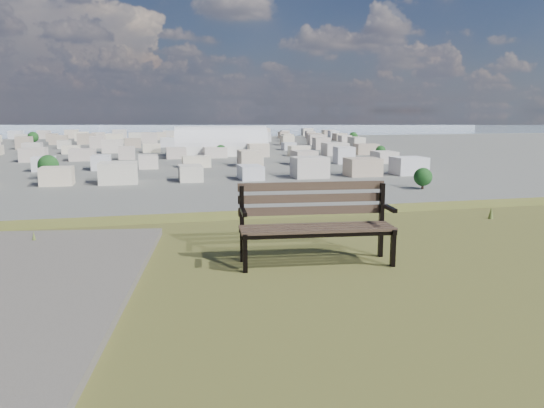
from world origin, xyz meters
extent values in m
cube|color=#453628|center=(-0.90, 1.37, 25.39)|extent=(1.60, 0.24, 0.03)
cube|color=#453628|center=(-0.89, 1.48, 25.39)|extent=(1.60, 0.24, 0.03)
cube|color=#453628|center=(-0.88, 1.59, 25.39)|extent=(1.60, 0.24, 0.03)
cube|color=#453628|center=(-0.86, 1.69, 25.39)|extent=(1.60, 0.24, 0.03)
cube|color=#453628|center=(-0.86, 1.76, 25.53)|extent=(1.59, 0.19, 0.09)
cube|color=#453628|center=(-0.86, 1.78, 25.66)|extent=(1.59, 0.19, 0.09)
cube|color=#453628|center=(-0.85, 1.81, 25.79)|extent=(1.59, 0.19, 0.09)
cube|color=black|center=(-1.66, 1.43, 25.20)|extent=(0.05, 0.06, 0.39)
cube|color=black|center=(-1.62, 1.81, 25.41)|extent=(0.05, 0.06, 0.82)
cube|color=black|center=(-1.64, 1.61, 25.36)|extent=(0.09, 0.45, 0.04)
cube|color=black|center=(-1.65, 1.57, 25.59)|extent=(0.08, 0.32, 0.04)
cube|color=black|center=(-0.14, 1.28, 25.20)|extent=(0.05, 0.06, 0.39)
cube|color=black|center=(-0.10, 1.66, 25.41)|extent=(0.05, 0.06, 0.82)
cube|color=black|center=(-0.12, 1.46, 25.36)|extent=(0.09, 0.45, 0.04)
cube|color=black|center=(-0.13, 1.41, 25.59)|extent=(0.08, 0.32, 0.04)
cube|color=black|center=(-0.90, 1.37, 25.35)|extent=(1.59, 0.20, 0.04)
cube|color=black|center=(-0.86, 1.70, 25.35)|extent=(1.59, 0.20, 0.04)
cone|color=brown|center=(-3.90, 3.00, 25.09)|extent=(0.08, 0.08, 0.19)
cone|color=brown|center=(2.40, 3.20, 25.09)|extent=(0.08, 0.08, 0.18)
cube|color=silver|center=(42.14, 315.87, 3.03)|extent=(56.06, 26.79, 6.07)
cylinder|color=silver|center=(42.14, 315.87, 6.07)|extent=(56.06, 26.79, 23.05)
cube|color=#BDAEA2|center=(-36.00, 200.00, 3.50)|extent=(11.00, 11.00, 7.00)
cube|color=beige|center=(-12.00, 200.00, 3.50)|extent=(11.00, 11.00, 7.00)
cube|color=silver|center=(12.00, 200.00, 3.50)|extent=(11.00, 11.00, 7.00)
cube|color=beige|center=(36.00, 200.00, 3.50)|extent=(11.00, 11.00, 7.00)
cube|color=tan|center=(60.00, 200.00, 3.50)|extent=(11.00, 11.00, 7.00)
cube|color=beige|center=(84.00, 200.00, 3.50)|extent=(11.00, 11.00, 7.00)
cube|color=beige|center=(108.00, 200.00, 3.50)|extent=(11.00, 11.00, 7.00)
cube|color=silver|center=(-48.00, 250.00, 3.50)|extent=(11.00, 11.00, 7.00)
cube|color=beige|center=(-24.00, 250.00, 3.50)|extent=(11.00, 11.00, 7.00)
cube|color=tan|center=(0.00, 250.00, 3.50)|extent=(11.00, 11.00, 7.00)
cube|color=beige|center=(24.00, 250.00, 3.50)|extent=(11.00, 11.00, 7.00)
cube|color=beige|center=(48.00, 250.00, 3.50)|extent=(11.00, 11.00, 7.00)
cube|color=beige|center=(72.00, 250.00, 3.50)|extent=(11.00, 11.00, 7.00)
cube|color=#BDAEA2|center=(96.00, 250.00, 3.50)|extent=(11.00, 11.00, 7.00)
cube|color=beige|center=(120.00, 250.00, 3.50)|extent=(11.00, 11.00, 7.00)
cube|color=beige|center=(-60.00, 300.00, 3.50)|extent=(11.00, 11.00, 7.00)
cube|color=beige|center=(-36.00, 300.00, 3.50)|extent=(11.00, 11.00, 7.00)
cube|color=beige|center=(-12.00, 300.00, 3.50)|extent=(11.00, 11.00, 7.00)
cube|color=#BDAEA2|center=(12.00, 300.00, 3.50)|extent=(11.00, 11.00, 7.00)
cube|color=beige|center=(36.00, 300.00, 3.50)|extent=(11.00, 11.00, 7.00)
cube|color=silver|center=(60.00, 300.00, 3.50)|extent=(11.00, 11.00, 7.00)
cube|color=beige|center=(84.00, 300.00, 3.50)|extent=(11.00, 11.00, 7.00)
cube|color=tan|center=(108.00, 300.00, 3.50)|extent=(11.00, 11.00, 7.00)
cube|color=beige|center=(132.00, 300.00, 3.50)|extent=(11.00, 11.00, 7.00)
cube|color=beige|center=(-72.00, 350.00, 3.50)|extent=(11.00, 11.00, 7.00)
cube|color=silver|center=(-48.00, 350.00, 3.50)|extent=(11.00, 11.00, 7.00)
cube|color=beige|center=(-24.00, 350.00, 3.50)|extent=(11.00, 11.00, 7.00)
cube|color=tan|center=(0.00, 350.00, 3.50)|extent=(11.00, 11.00, 7.00)
cube|color=beige|center=(24.00, 350.00, 3.50)|extent=(11.00, 11.00, 7.00)
cube|color=beige|center=(48.00, 350.00, 3.50)|extent=(11.00, 11.00, 7.00)
cube|color=beige|center=(72.00, 350.00, 3.50)|extent=(11.00, 11.00, 7.00)
cube|color=#BDAEA2|center=(96.00, 350.00, 3.50)|extent=(11.00, 11.00, 7.00)
cube|color=beige|center=(120.00, 350.00, 3.50)|extent=(11.00, 11.00, 7.00)
cube|color=silver|center=(144.00, 350.00, 3.50)|extent=(11.00, 11.00, 7.00)
cube|color=beige|center=(-84.00, 400.00, 3.50)|extent=(11.00, 11.00, 7.00)
cube|color=beige|center=(-60.00, 400.00, 3.50)|extent=(11.00, 11.00, 7.00)
cube|color=#BDAEA2|center=(-36.00, 400.00, 3.50)|extent=(11.00, 11.00, 7.00)
cube|color=beige|center=(-12.00, 400.00, 3.50)|extent=(11.00, 11.00, 7.00)
cube|color=silver|center=(12.00, 400.00, 3.50)|extent=(11.00, 11.00, 7.00)
cube|color=beige|center=(36.00, 400.00, 3.50)|extent=(11.00, 11.00, 7.00)
cube|color=tan|center=(60.00, 400.00, 3.50)|extent=(11.00, 11.00, 7.00)
cube|color=beige|center=(84.00, 400.00, 3.50)|extent=(11.00, 11.00, 7.00)
cube|color=beige|center=(108.00, 400.00, 3.50)|extent=(11.00, 11.00, 7.00)
cube|color=beige|center=(132.00, 400.00, 3.50)|extent=(11.00, 11.00, 7.00)
cube|color=#BDAEA2|center=(156.00, 400.00, 3.50)|extent=(11.00, 11.00, 7.00)
cube|color=tan|center=(-96.00, 450.00, 3.50)|extent=(11.00, 11.00, 7.00)
cube|color=beige|center=(-72.00, 450.00, 3.50)|extent=(11.00, 11.00, 7.00)
cube|color=beige|center=(-48.00, 450.00, 3.50)|extent=(11.00, 11.00, 7.00)
cube|color=beige|center=(-24.00, 450.00, 3.50)|extent=(11.00, 11.00, 7.00)
cube|color=#BDAEA2|center=(0.00, 450.00, 3.50)|extent=(11.00, 11.00, 7.00)
cube|color=beige|center=(24.00, 450.00, 3.50)|extent=(11.00, 11.00, 7.00)
cube|color=silver|center=(48.00, 450.00, 3.50)|extent=(11.00, 11.00, 7.00)
cube|color=beige|center=(72.00, 450.00, 3.50)|extent=(11.00, 11.00, 7.00)
cube|color=tan|center=(96.00, 450.00, 3.50)|extent=(11.00, 11.00, 7.00)
cube|color=beige|center=(120.00, 450.00, 3.50)|extent=(11.00, 11.00, 7.00)
cube|color=beige|center=(144.00, 450.00, 3.50)|extent=(11.00, 11.00, 7.00)
cube|color=beige|center=(168.00, 450.00, 3.50)|extent=(11.00, 11.00, 7.00)
cube|color=beige|center=(-108.00, 500.00, 3.50)|extent=(11.00, 11.00, 7.00)
cube|color=tan|center=(-84.00, 500.00, 3.50)|extent=(11.00, 11.00, 7.00)
cube|color=beige|center=(-60.00, 500.00, 3.50)|extent=(11.00, 11.00, 7.00)
cube|color=beige|center=(-36.00, 500.00, 3.50)|extent=(11.00, 11.00, 7.00)
cube|color=beige|center=(-12.00, 500.00, 3.50)|extent=(11.00, 11.00, 7.00)
cube|color=#BDAEA2|center=(12.00, 500.00, 3.50)|extent=(11.00, 11.00, 7.00)
cube|color=beige|center=(36.00, 500.00, 3.50)|extent=(11.00, 11.00, 7.00)
cube|color=silver|center=(60.00, 500.00, 3.50)|extent=(11.00, 11.00, 7.00)
cube|color=beige|center=(84.00, 500.00, 3.50)|extent=(11.00, 11.00, 7.00)
cube|color=tan|center=(108.00, 500.00, 3.50)|extent=(11.00, 11.00, 7.00)
cube|color=beige|center=(132.00, 500.00, 3.50)|extent=(11.00, 11.00, 7.00)
cube|color=beige|center=(156.00, 500.00, 3.50)|extent=(11.00, 11.00, 7.00)
cube|color=beige|center=(180.00, 500.00, 3.50)|extent=(11.00, 11.00, 7.00)
cube|color=beige|center=(-120.00, 550.00, 3.50)|extent=(11.00, 11.00, 7.00)
cube|color=tan|center=(-96.00, 550.00, 3.50)|extent=(11.00, 11.00, 7.00)
cube|color=beige|center=(-72.00, 550.00, 3.50)|extent=(11.00, 11.00, 7.00)
cube|color=beige|center=(-48.00, 550.00, 3.50)|extent=(11.00, 11.00, 7.00)
cube|color=beige|center=(-24.00, 550.00, 3.50)|extent=(11.00, 11.00, 7.00)
cube|color=#BDAEA2|center=(0.00, 550.00, 3.50)|extent=(11.00, 11.00, 7.00)
cube|color=beige|center=(24.00, 550.00, 3.50)|extent=(11.00, 11.00, 7.00)
cube|color=silver|center=(48.00, 550.00, 3.50)|extent=(11.00, 11.00, 7.00)
cube|color=beige|center=(72.00, 550.00, 3.50)|extent=(11.00, 11.00, 7.00)
cube|color=tan|center=(96.00, 550.00, 3.50)|extent=(11.00, 11.00, 7.00)
cube|color=beige|center=(120.00, 550.00, 3.50)|extent=(11.00, 11.00, 7.00)
cube|color=beige|center=(144.00, 550.00, 3.50)|extent=(11.00, 11.00, 7.00)
cube|color=beige|center=(168.00, 550.00, 3.50)|extent=(11.00, 11.00, 7.00)
cube|color=#BDAEA2|center=(192.00, 550.00, 3.50)|extent=(11.00, 11.00, 7.00)
cylinder|color=#34211A|center=(90.00, 160.00, 1.05)|extent=(0.80, 0.80, 2.10)
sphere|color=black|center=(90.00, 160.00, 4.20)|extent=(6.30, 6.30, 6.30)
cylinder|color=#34211A|center=(-40.00, 220.00, 1.35)|extent=(0.80, 0.80, 2.70)
sphere|color=black|center=(-40.00, 220.00, 5.40)|extent=(8.10, 8.10, 8.10)
cylinder|color=#34211A|center=(130.00, 280.00, 0.97)|extent=(0.80, 0.80, 1.95)
sphere|color=black|center=(130.00, 280.00, 3.90)|extent=(5.85, 5.85, 5.85)
cylinder|color=#34211A|center=(60.00, 400.00, 1.12)|extent=(0.80, 0.80, 2.25)
sphere|color=black|center=(60.00, 400.00, 4.50)|extent=(6.75, 6.75, 6.75)
cylinder|color=#34211A|center=(-90.00, 460.00, 1.43)|extent=(0.80, 0.80, 2.85)
sphere|color=black|center=(-90.00, 460.00, 5.70)|extent=(8.55, 8.55, 8.55)
cylinder|color=#34211A|center=(40.00, 300.00, 1.05)|extent=(0.80, 0.80, 2.10)
sphere|color=black|center=(40.00, 300.00, 4.20)|extent=(6.30, 6.30, 6.30)
cylinder|color=#34211A|center=(170.00, 420.00, 1.27)|extent=(0.80, 0.80, 2.55)
sphere|color=black|center=(170.00, 420.00, 5.10)|extent=(7.65, 7.65, 7.65)
cube|color=#91A9B9|center=(0.00, 900.00, 0.00)|extent=(2400.00, 700.00, 0.12)
cube|color=#8C98AE|center=(150.00, 1390.00, 22.50)|extent=(700.00, 220.00, 45.00)
cube|color=#8C98AE|center=(650.00, 1430.00, 30.00)|extent=(500.00, 220.00, 60.00)
camera|label=1|loc=(-2.58, -3.57, 26.59)|focal=35.00mm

